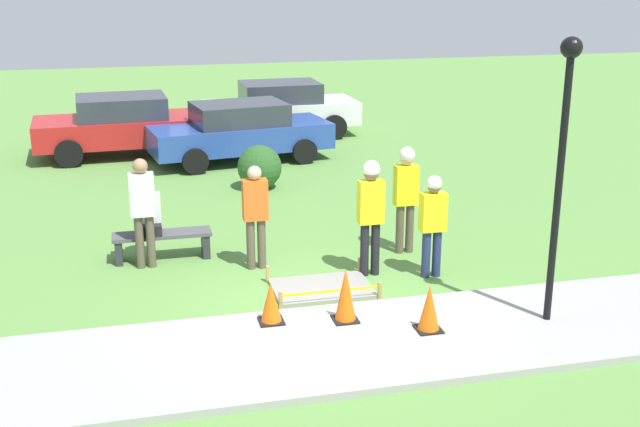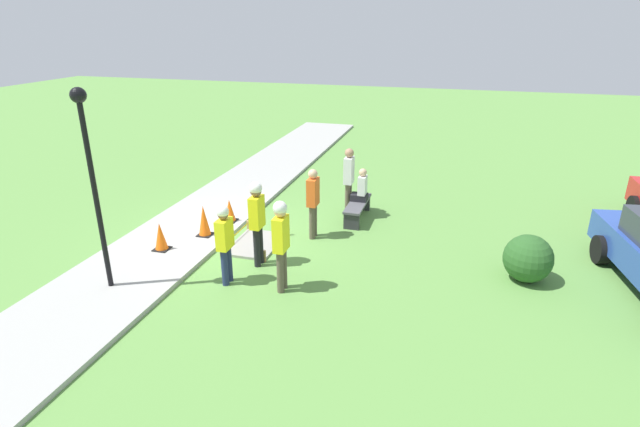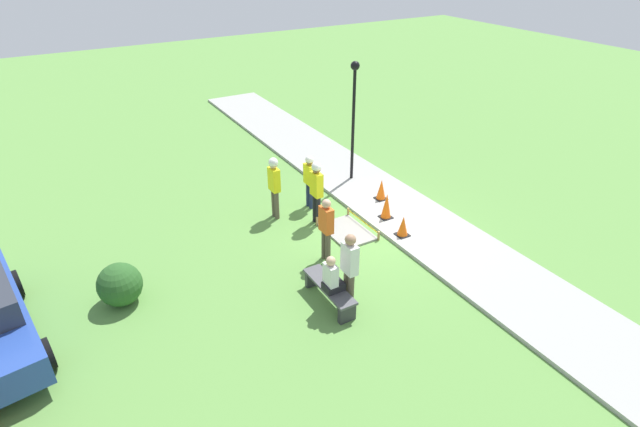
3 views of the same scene
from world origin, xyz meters
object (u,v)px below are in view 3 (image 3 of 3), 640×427
at_px(traffic_cone_near_patch, 403,226).
at_px(bystander_in_gray_shirt, 349,266).
at_px(person_seated_on_bench, 332,277).
at_px(park_bench, 329,290).
at_px(bystander_in_orange_shirt, 326,226).
at_px(worker_assistant, 310,177).
at_px(traffic_cone_far_patch, 386,206).
at_px(worker_supervisor, 316,187).
at_px(lamppost_near, 354,104).
at_px(traffic_cone_sidewalk_edge, 381,190).
at_px(worker_trainee, 274,182).

relative_size(traffic_cone_near_patch, bystander_in_gray_shirt, 0.32).
bearing_deg(person_seated_on_bench, park_bench, -16.40).
bearing_deg(bystander_in_orange_shirt, worker_assistant, -21.01).
distance_m(traffic_cone_near_patch, person_seated_on_bench, 3.51).
xyz_separation_m(traffic_cone_far_patch, worker_supervisor, (0.90, 1.79, 0.67)).
bearing_deg(bystander_in_orange_shirt, lamppost_near, -41.27).
bearing_deg(worker_assistant, traffic_cone_sidewalk_edge, -112.04).
bearing_deg(worker_trainee, traffic_cone_near_patch, -138.65).
relative_size(park_bench, worker_trainee, 0.88).
bearing_deg(worker_trainee, traffic_cone_far_patch, -124.07).
height_order(traffic_cone_sidewalk_edge, bystander_in_orange_shirt, bystander_in_orange_shirt).
distance_m(bystander_in_orange_shirt, bystander_in_gray_shirt, 1.83).
bearing_deg(traffic_cone_near_patch, traffic_cone_sidewalk_edge, -20.54).
bearing_deg(park_bench, traffic_cone_near_patch, -67.35).
relative_size(traffic_cone_far_patch, worker_trainee, 0.41).
bearing_deg(park_bench, worker_assistant, -23.71).
bearing_deg(worker_trainee, person_seated_on_bench, 170.73).
distance_m(park_bench, bystander_in_gray_shirt, 0.85).
height_order(worker_supervisor, bystander_in_orange_shirt, worker_supervisor).
bearing_deg(bystander_in_gray_shirt, worker_trainee, -4.23).
relative_size(traffic_cone_far_patch, worker_supervisor, 0.40).
relative_size(person_seated_on_bench, bystander_in_gray_shirt, 0.48).
bearing_deg(person_seated_on_bench, worker_supervisor, -24.88).
bearing_deg(bystander_in_gray_shirt, park_bench, 48.29).
distance_m(traffic_cone_near_patch, park_bench, 3.37).
relative_size(traffic_cone_far_patch, traffic_cone_sidewalk_edge, 1.18).
bearing_deg(bystander_in_gray_shirt, lamppost_near, -34.04).
bearing_deg(worker_supervisor, traffic_cone_near_patch, -140.02).
distance_m(bystander_in_gray_shirt, lamppost_near, 6.61).
bearing_deg(worker_assistant, bystander_in_orange_shirt, 158.99).
height_order(bystander_in_gray_shirt, lamppost_near, lamppost_near).
height_order(traffic_cone_far_patch, worker_assistant, worker_assistant).
height_order(park_bench, bystander_in_gray_shirt, bystander_in_gray_shirt).
distance_m(traffic_cone_far_patch, traffic_cone_sidewalk_edge, 1.15).
distance_m(park_bench, worker_trainee, 4.23).
relative_size(worker_supervisor, worker_assistant, 1.13).
bearing_deg(bystander_in_orange_shirt, person_seated_on_bench, 152.84).
height_order(park_bench, lamppost_near, lamppost_near).
bearing_deg(lamppost_near, worker_trainee, 105.96).
height_order(traffic_cone_sidewalk_edge, worker_supervisor, worker_supervisor).
xyz_separation_m(person_seated_on_bench, lamppost_near, (5.20, -3.97, 1.80)).
bearing_deg(lamppost_near, traffic_cone_sidewalk_edge, 178.27).
distance_m(worker_assistant, bystander_in_gray_shirt, 4.67).
xyz_separation_m(traffic_cone_sidewalk_edge, worker_assistant, (0.83, 2.05, 0.57)).
xyz_separation_m(park_bench, worker_assistant, (4.14, -1.82, 0.65)).
height_order(park_bench, bystander_in_orange_shirt, bystander_in_orange_shirt).
distance_m(worker_assistant, lamppost_near, 2.81).
relative_size(person_seated_on_bench, lamppost_near, 0.23).
height_order(worker_trainee, bystander_in_orange_shirt, worker_trainee).
distance_m(traffic_cone_near_patch, worker_trainee, 3.80).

